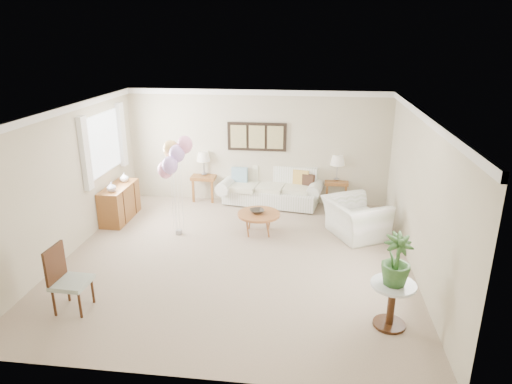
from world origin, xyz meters
TOP-DOWN VIEW (x-y plane):
  - ground_plane at (0.00, 0.00)m, footprint 6.00×6.00m
  - room_shell at (-0.11, 0.09)m, footprint 6.04×6.04m
  - wall_art_triptych at (0.00, 2.96)m, footprint 1.35×0.06m
  - sofa at (0.36, 2.85)m, footprint 2.48×1.21m
  - end_table_left at (-1.25, 2.91)m, footprint 0.56×0.51m
  - end_table_right at (1.84, 3.02)m, footprint 0.53×0.48m
  - lamp_left at (-1.25, 2.91)m, footprint 0.32×0.32m
  - lamp_right at (1.84, 3.02)m, footprint 0.34×0.34m
  - coffee_table at (0.26, 1.13)m, footprint 0.84×0.84m
  - decor_bowl at (0.23, 1.14)m, footprint 0.36×0.36m
  - armchair at (2.15, 1.25)m, footprint 1.39×1.45m
  - side_table at (2.39, -1.68)m, footprint 0.60×0.60m
  - potted_plant at (2.39, -1.69)m, footprint 0.50×0.50m
  - accent_chair at (-2.13, -1.84)m, footprint 0.50×0.50m
  - credenza at (-2.76, 1.50)m, footprint 0.46×1.20m
  - vase_white at (-2.74, 1.15)m, footprint 0.25×0.25m
  - vase_sage at (-2.74, 1.81)m, footprint 0.23×0.23m
  - balloon_cluster at (-1.31, 0.87)m, footprint 0.65×0.56m

SIDE VIEW (x-z plane):
  - ground_plane at x=0.00m, z-range 0.00..0.00m
  - sofa at x=0.36m, z-range -0.09..0.77m
  - armchair at x=2.15m, z-range 0.00..0.73m
  - credenza at x=-2.76m, z-range 0.00..0.74m
  - coffee_table at x=0.26m, z-range 0.18..0.61m
  - decor_bowl at x=0.23m, z-range 0.43..0.50m
  - end_table_right at x=1.84m, z-range 0.19..0.77m
  - side_table at x=2.39m, z-range 0.16..0.81m
  - accent_chair at x=-2.13m, z-range 0.02..1.00m
  - end_table_left at x=-1.25m, z-range 0.21..0.82m
  - vase_sage at x=-2.74m, z-range 0.74..0.94m
  - vase_white at x=-2.74m, z-range 0.74..0.94m
  - potted_plant at x=2.39m, z-range 0.65..1.35m
  - lamp_right at x=1.84m, z-range 0.73..1.33m
  - lamp_left at x=-1.25m, z-range 0.76..1.33m
  - wall_art_triptych at x=0.00m, z-range 1.23..1.88m
  - balloon_cluster at x=-1.31m, z-range 0.60..2.57m
  - room_shell at x=-0.11m, z-range 0.33..2.93m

